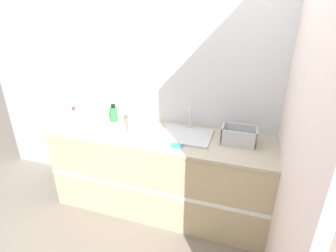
# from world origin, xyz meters

# --- Properties ---
(ground_plane) EXTENTS (12.00, 12.00, 0.00)m
(ground_plane) POSITION_xyz_m (0.00, 0.00, 0.00)
(ground_plane) COLOR slate
(wall_back) EXTENTS (4.62, 0.06, 2.60)m
(wall_back) POSITION_xyz_m (0.00, 0.66, 1.30)
(wall_back) COLOR silver
(wall_back) RESTS_ON ground_plane
(wall_right) EXTENTS (0.06, 2.63, 2.60)m
(wall_right) POSITION_xyz_m (1.14, 0.31, 1.30)
(wall_right) COLOR silver
(wall_right) RESTS_ON ground_plane
(counter_cabinet) EXTENTS (2.25, 0.65, 0.89)m
(counter_cabinet) POSITION_xyz_m (0.00, 0.31, 0.45)
(counter_cabinet) COLOR tan
(counter_cabinet) RESTS_ON ground_plane
(sink) EXTENTS (0.49, 0.39, 0.26)m
(sink) POSITION_xyz_m (0.26, 0.36, 0.91)
(sink) COLOR silver
(sink) RESTS_ON counter_cabinet
(paper_towel_roll) EXTENTS (0.14, 0.14, 0.28)m
(paper_towel_roll) POSITION_xyz_m (-0.24, 0.28, 1.03)
(paper_towel_roll) COLOR #4C4C51
(paper_towel_roll) RESTS_ON counter_cabinet
(dish_rack) EXTENTS (0.31, 0.20, 0.16)m
(dish_rack) POSITION_xyz_m (0.76, 0.37, 0.96)
(dish_rack) COLOR #B7BABF
(dish_rack) RESTS_ON counter_cabinet
(bottle_white_spray) EXTENTS (0.06, 0.06, 0.18)m
(bottle_white_spray) POSITION_xyz_m (-0.97, 0.31, 0.97)
(bottle_white_spray) COLOR white
(bottle_white_spray) RESTS_ON counter_cabinet
(bottle_green) EXTENTS (0.08, 0.08, 0.19)m
(bottle_green) POSITION_xyz_m (-0.59, 0.49, 0.98)
(bottle_green) COLOR #2D8C3D
(bottle_green) RESTS_ON counter_cabinet
(sponge) EXTENTS (0.09, 0.06, 0.02)m
(sponge) POSITION_xyz_m (0.24, 0.12, 0.91)
(sponge) COLOR #3399BF
(sponge) RESTS_ON counter_cabinet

